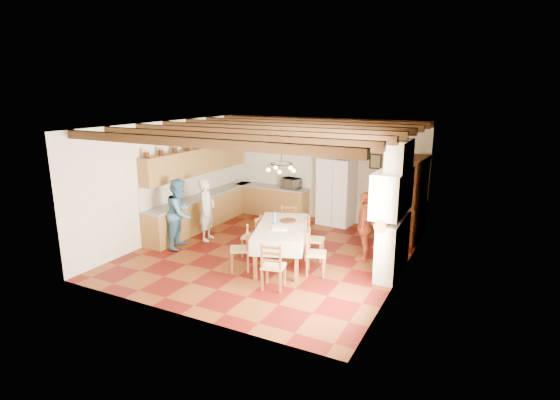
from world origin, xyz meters
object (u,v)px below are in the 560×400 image
Objects in this scene: hutch at (412,200)px; person_woman_blue at (180,213)px; chair_left_near at (240,248)px; person_woman_red at (365,226)px; chair_end_near at (273,265)px; dining_table at (281,229)px; refrigerator at (337,191)px; chair_right_near at (316,253)px; chair_end_far at (288,226)px; person_man at (207,210)px; microwave at (291,183)px; chair_right_far at (315,239)px; chair_left_far at (252,236)px.

person_woman_blue is at bearing -141.86° from hutch.
person_woman_red reaches higher than chair_left_near.
hutch reaches higher than chair_end_near.
hutch is at bearing 150.96° from person_woman_red.
dining_table is at bearing -102.16° from person_woman_blue.
person_woman_blue is 4.41m from person_woman_red.
chair_right_near is (0.87, -3.61, -0.47)m from refrigerator.
chair_end_near and chair_end_far have the same top height.
dining_table is 0.98m from chair_right_near.
refrigerator reaches higher than chair_end_far.
person_man is 2.90× the size of microwave.
refrigerator is 4.50m from person_woman_blue.
chair_right_far is at bearing -37.90° from microwave.
refrigerator is 1.99× the size of chair_end_near.
chair_end_near is at bearing 164.17° from chair_right_far.
chair_left_far and chair_right_near have the same top height.
refrigerator reaches higher than chair_left_near.
person_woman_blue is at bearing -167.93° from chair_end_far.
chair_right_far is at bearing -92.17° from person_woman_blue.
chair_right_near and chair_end_near have the same top height.
chair_left_near is 4.17m from microwave.
chair_end_far is 2.11m from person_man.
chair_left_far is 1.16m from chair_end_far.
chair_end_near is 3.29m from person_woman_blue.
person_man is (-4.66, -2.26, -0.28)m from hutch.
microwave is at bearing -135.44° from person_woman_red.
chair_right_near is at bearing 76.48° from chair_left_near.
chair_left_near is 2.12m from person_woman_blue.
refrigerator is 3.43m from dining_table.
person_woman_blue reaches higher than chair_end_near.
chair_left_near is at bearing -119.99° from person_woman_blue.
chair_end_far is at bearing -101.43° from person_woman_red.
person_woman_red is at bearing 35.10° from dining_table.
person_man is (-2.85, 1.75, 0.32)m from chair_end_near.
refrigerator is 2.91m from chair_right_far.
microwave is (-1.82, 4.56, 0.57)m from chair_end_near.
chair_end_near is 3.36m from person_man.
dining_table is (-0.04, -3.43, -0.15)m from refrigerator.
person_woman_red is at bearing 97.43° from chair_left_near.
hutch is at bearing -74.15° from person_woman_blue.
person_man is (-2.42, 0.57, 0.00)m from dining_table.
chair_right_far is 3.44m from microwave.
chair_left_near is 1.00× the size of chair_left_far.
hutch reaches higher than chair_left_near.
chair_left_near and chair_left_far have the same top height.
microwave is (-1.94, 2.78, 0.57)m from chair_right_far.
chair_right_near is 1.00× the size of chair_right_far.
chair_end_far is 2.02m from person_woman_red.
person_man is (-1.77, 1.25, 0.32)m from chair_left_near.
chair_left_far and chair_end_near have the same top height.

